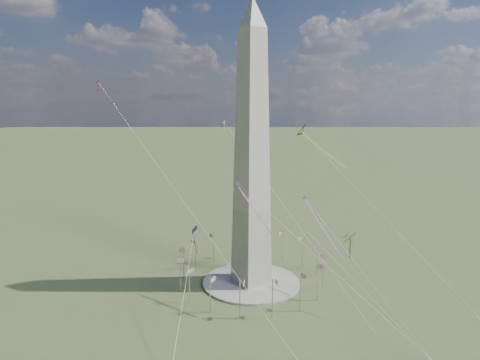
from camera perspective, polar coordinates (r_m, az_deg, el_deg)
ground at (r=163.69m, az=1.50°, el=-13.60°), size 2000.00×2000.00×0.00m
plaza at (r=163.53m, az=1.50°, el=-13.47°), size 36.00×36.00×0.80m
washington_monument at (r=150.24m, az=1.59°, el=3.28°), size 15.56×15.56×100.00m
flagpole_ring at (r=160.81m, az=1.51°, el=-11.24°), size 54.40×54.40×13.00m
tree_near at (r=190.34m, az=14.54°, el=-7.39°), size 7.41×7.41×12.97m
kite_delta_black at (r=172.12m, az=8.52°, el=6.20°), size 13.56×20.18×16.85m
kite_diamond_purple at (r=142.20m, az=-6.07°, el=-6.96°), size 2.89×3.54×10.36m
kite_streamer_left at (r=157.28m, az=10.10°, el=-4.85°), size 5.96×23.30×16.14m
kite_streamer_mid at (r=139.17m, az=1.24°, el=-2.92°), size 1.96×20.48×14.05m
kite_streamer_right at (r=175.08m, az=11.20°, el=-8.40°), size 14.00×17.01×14.29m
kite_small_red at (r=160.84m, az=-18.44°, el=12.16°), size 1.34×2.00×4.26m
kite_small_white at (r=191.20m, az=-2.13°, el=7.62°), size 1.41×2.25×5.05m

